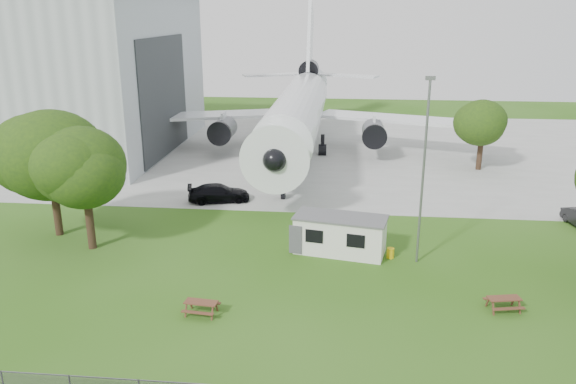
# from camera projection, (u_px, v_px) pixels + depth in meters

# --- Properties ---
(ground) EXTENTS (160.00, 160.00, 0.00)m
(ground) POSITION_uv_depth(u_px,v_px,m) (284.00, 301.00, 32.03)
(ground) COLOR #467127
(concrete_apron) EXTENTS (120.00, 46.00, 0.03)m
(concrete_apron) POSITION_uv_depth(u_px,v_px,m) (317.00, 148.00, 68.04)
(concrete_apron) COLOR #B7B7B2
(concrete_apron) RESTS_ON ground
(airliner) EXTENTS (46.36, 47.73, 17.69)m
(airliner) POSITION_uv_depth(u_px,v_px,m) (299.00, 108.00, 64.60)
(airliner) COLOR white
(airliner) RESTS_ON ground
(site_cabin) EXTENTS (6.96, 3.87, 2.62)m
(site_cabin) POSITION_uv_depth(u_px,v_px,m) (340.00, 235.00, 38.20)
(site_cabin) COLOR silver
(site_cabin) RESTS_ON ground
(picnic_west) EXTENTS (1.95, 1.69, 0.76)m
(picnic_west) POSITION_uv_depth(u_px,v_px,m) (202.00, 314.00, 30.68)
(picnic_west) COLOR brown
(picnic_west) RESTS_ON ground
(picnic_east) EXTENTS (2.06, 1.82, 0.76)m
(picnic_east) POSITION_uv_depth(u_px,v_px,m) (503.00, 310.00, 31.10)
(picnic_east) COLOR brown
(picnic_east) RESTS_ON ground
(lamp_mast) EXTENTS (0.16, 0.16, 12.00)m
(lamp_mast) POSITION_uv_depth(u_px,v_px,m) (423.00, 175.00, 35.31)
(lamp_mast) COLOR slate
(lamp_mast) RESTS_ON ground
(tree_west_big) EXTENTS (8.37, 8.37, 10.08)m
(tree_west_big) POSITION_uv_depth(u_px,v_px,m) (50.00, 158.00, 39.92)
(tree_west_big) COLOR #382619
(tree_west_big) RESTS_ON ground
(tree_west_small) EXTENTS (6.31, 6.31, 8.71)m
(tree_west_small) POSITION_uv_depth(u_px,v_px,m) (84.00, 172.00, 37.63)
(tree_west_small) COLOR #382619
(tree_west_small) RESTS_ON ground
(tree_far_apron) EXTENTS (6.09, 6.09, 8.17)m
(tree_far_apron) POSITION_uv_depth(u_px,v_px,m) (483.00, 121.00, 57.41)
(tree_far_apron) COLOR #382619
(tree_far_apron) RESTS_ON ground
(car_apron_van) EXTENTS (5.68, 3.40, 1.54)m
(car_apron_van) POSITION_uv_depth(u_px,v_px,m) (219.00, 193.00, 48.73)
(car_apron_van) COLOR black
(car_apron_van) RESTS_ON ground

